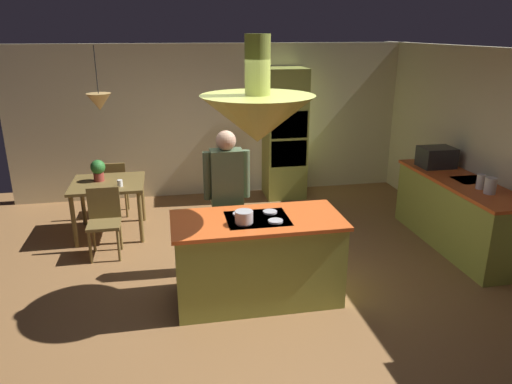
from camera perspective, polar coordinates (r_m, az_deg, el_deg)
name	(u,v)px	position (r m, az deg, el deg)	size (l,w,h in m)	color
ground	(254,288)	(5.50, -0.25, -11.31)	(8.16, 8.16, 0.00)	olive
wall_back	(217,121)	(8.32, -4.68, 8.41)	(6.80, 0.10, 2.55)	beige
wall_right	(506,156)	(6.71, 27.52, 3.85)	(0.10, 7.20, 2.55)	beige
kitchen_island	(257,258)	(5.11, 0.16, -7.90)	(1.77, 0.84, 0.94)	#939E42
counter_run_right	(458,213)	(6.85, 22.83, -2.29)	(0.73, 2.20, 0.92)	#939E42
oven_tower	(285,134)	(8.15, 3.44, 6.87)	(0.66, 0.62, 2.17)	#939E42
dining_table	(108,189)	(6.96, -17.12, 0.31)	(0.98, 0.92, 0.76)	brown
person_at_island	(227,193)	(5.51, -3.47, -0.10)	(0.53, 0.23, 1.70)	tan
range_hood	(258,116)	(4.64, 0.18, 9.01)	(1.10, 1.10, 1.00)	#939E42
pendant_light_over_table	(99,102)	(6.70, -18.11, 10.15)	(0.32, 0.32, 0.82)	#E0B266
chair_facing_island	(104,217)	(6.37, -17.57, -2.88)	(0.40, 0.40, 0.87)	brown
chair_by_back_wall	(114,185)	(7.65, -16.53, 0.82)	(0.40, 0.40, 0.87)	brown
potted_plant_on_table	(98,169)	(6.98, -18.24, 2.58)	(0.20, 0.20, 0.30)	#99382D
cup_on_table	(120,183)	(6.68, -15.85, 1.01)	(0.07, 0.07, 0.09)	white
canister_flour	(490,186)	(6.27, 26.07, 0.68)	(0.13, 0.13, 0.19)	silver
canister_sugar	(481,182)	(6.41, 25.13, 1.11)	(0.10, 0.10, 0.18)	silver
microwave_on_counter	(437,157)	(7.20, 20.64, 3.90)	(0.46, 0.36, 0.28)	#232326
cooking_pot_on_cooktop	(244,217)	(4.75, -1.43, -2.96)	(0.18, 0.18, 0.12)	#B2B2B7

